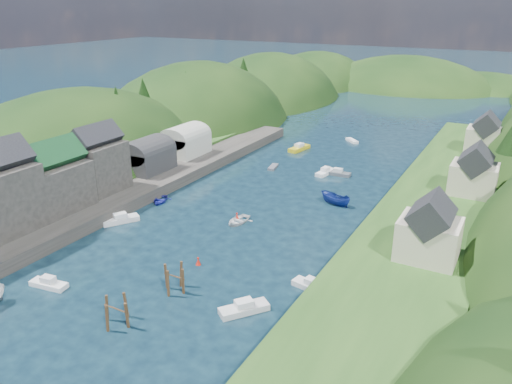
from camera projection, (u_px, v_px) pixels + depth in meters
The scene contains 15 objects.
ground at pixel (311, 176), 96.82m from camera, with size 600.00×600.00×0.00m, color black.
hillside_left at pixel (197, 152), 140.41m from camera, with size 44.00×245.56×52.00m.
far_hills at pixel (432, 114), 201.58m from camera, with size 103.00×68.00×44.00m.
hill_trees at pixel (347, 107), 103.99m from camera, with size 91.11×152.60×11.93m.
quay_left at pixel (106, 199), 82.73m from camera, with size 12.00×110.00×2.00m, color #2D2B28.
terrace_left_grass at pixel (76, 190), 85.79m from camera, with size 12.00×110.00×2.50m, color #234719.
quayside_buildings at pixel (21, 188), 70.32m from camera, with size 8.00×35.84×12.90m.
boat_sheds at pixel (167, 146), 97.64m from camera, with size 7.00×21.00×7.50m.
terrace_right at pixel (435, 212), 76.95m from camera, with size 16.00×120.00×2.40m, color #234719.
right_bank_cottages at pixel (468, 172), 80.76m from camera, with size 9.00×59.24×8.41m.
piling_cluster_near at pixel (117, 314), 51.95m from camera, with size 3.35×3.11×3.64m.
piling_cluster_far at pixel (175, 281), 57.86m from camera, with size 2.92×2.75×3.87m.
channel_buoy_near at pixel (198, 261), 63.94m from camera, with size 0.70×0.70×1.10m.
channel_buoy_far at pixel (237, 216), 77.40m from camera, with size 0.70×0.70×1.10m.
moored_boats at pixel (213, 225), 73.81m from camera, with size 38.02×96.71×2.39m.
Camera 1 is at (34.85, -35.31, 31.68)m, focal length 35.00 mm.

